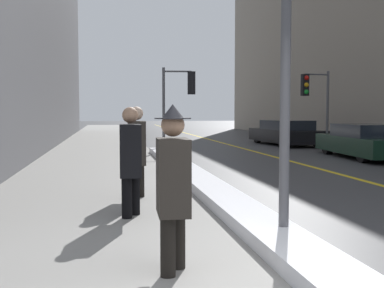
% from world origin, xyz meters
% --- Properties ---
extents(sidewalk_slab, '(4.00, 80.00, 0.01)m').
position_xyz_m(sidewalk_slab, '(-2.00, 15.00, 0.01)').
color(sidewalk_slab, gray).
rests_on(sidewalk_slab, ground).
extents(road_centre_stripe, '(0.16, 80.00, 0.00)m').
position_xyz_m(road_centre_stripe, '(4.00, 15.00, 0.00)').
color(road_centre_stripe, gold).
rests_on(road_centre_stripe, ground).
extents(snow_bank_curb, '(0.67, 16.33, 0.19)m').
position_xyz_m(snow_bank_curb, '(0.20, 6.72, 0.10)').
color(snow_bank_curb, white).
rests_on(snow_bank_curb, ground).
extents(lamp_post, '(0.28, 0.28, 4.03)m').
position_xyz_m(lamp_post, '(0.34, 1.88, 2.47)').
color(lamp_post, '#515156').
rests_on(lamp_post, ground).
extents(traffic_light_near, '(1.31, 0.33, 3.30)m').
position_xyz_m(traffic_light_near, '(1.19, 15.34, 2.38)').
color(traffic_light_near, '#515156').
rests_on(traffic_light_near, ground).
extents(traffic_light_far, '(1.31, 0.41, 3.28)m').
position_xyz_m(traffic_light_far, '(6.80, 15.51, 2.36)').
color(traffic_light_far, '#515156').
rests_on(traffic_light_far, ground).
extents(pedestrian_with_shoulder_bag, '(0.35, 0.72, 1.63)m').
position_xyz_m(pedestrian_with_shoulder_bag, '(-1.12, 1.01, 0.89)').
color(pedestrian_with_shoulder_bag, black).
rests_on(pedestrian_with_shoulder_bag, ground).
extents(pedestrian_in_glasses, '(0.33, 0.54, 1.63)m').
position_xyz_m(pedestrian_in_glasses, '(-1.39, 3.58, 0.91)').
color(pedestrian_in_glasses, black).
rests_on(pedestrian_in_glasses, ground).
extents(pedestrian_trailing, '(0.33, 0.55, 1.66)m').
position_xyz_m(pedestrian_trailing, '(-1.21, 5.08, 0.92)').
color(pedestrian_trailing, black).
rests_on(pedestrian_trailing, ground).
extents(parked_car_dark_green, '(2.16, 4.95, 1.15)m').
position_xyz_m(parked_car_dark_green, '(6.91, 11.47, 0.56)').
color(parked_car_dark_green, black).
rests_on(parked_car_dark_green, ground).
extents(parked_car_black, '(2.20, 4.97, 1.17)m').
position_xyz_m(parked_car_black, '(6.64, 18.17, 0.56)').
color(parked_car_black, black).
rests_on(parked_car_black, ground).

